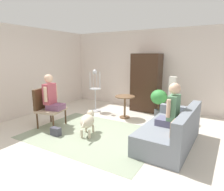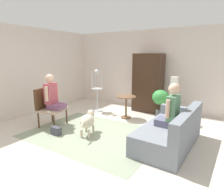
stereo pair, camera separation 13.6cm
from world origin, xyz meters
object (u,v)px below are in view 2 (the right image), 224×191
(person_on_couch, at_px, (171,108))
(dog, at_px, (88,120))
(handbag, at_px, (56,131))
(couch, at_px, (171,132))
(armchair, at_px, (48,104))
(round_end_table, at_px, (126,103))
(bird_cage_stand, at_px, (97,92))
(person_on_armchair, at_px, (52,95))
(armoire_cabinet, at_px, (148,83))
(column_lamp, at_px, (173,99))
(potted_plant, at_px, (160,99))

(person_on_couch, xyz_separation_m, dog, (-1.79, -0.46, -0.45))
(handbag, bearing_deg, couch, 20.43)
(dog, bearing_deg, armchair, -176.88)
(person_on_couch, relative_size, round_end_table, 1.34)
(handbag, bearing_deg, dog, 34.53)
(couch, xyz_separation_m, bird_cage_stand, (-2.81, 1.23, 0.38))
(couch, distance_m, person_on_armchair, 3.04)
(person_on_armchair, xyz_separation_m, round_end_table, (1.30, 1.61, -0.38))
(armchair, height_order, dog, armchair)
(couch, height_order, round_end_table, couch)
(armoire_cabinet, bearing_deg, armchair, -122.11)
(couch, height_order, person_on_armchair, person_on_armchair)
(bird_cage_stand, distance_m, column_lamp, 2.44)
(person_on_couch, relative_size, handbag, 3.67)
(bird_cage_stand, bearing_deg, armoire_cabinet, 33.43)
(person_on_armchair, relative_size, dog, 1.18)
(person_on_armchair, height_order, dog, person_on_armchair)
(armchair, xyz_separation_m, armoire_cabinet, (1.70, 2.71, 0.37))
(dog, bearing_deg, round_end_table, 83.33)
(armchair, height_order, round_end_table, armchair)
(person_on_armchair, height_order, bird_cage_stand, bird_cage_stand)
(bird_cage_stand, height_order, armoire_cabinet, armoire_cabinet)
(armchair, distance_m, handbag, 0.89)
(couch, relative_size, armchair, 1.89)
(armchair, height_order, person_on_armchair, person_on_armchair)
(armchair, bearing_deg, handbag, -28.35)
(person_on_couch, xyz_separation_m, bird_cage_stand, (-2.78, 1.25, -0.13))
(round_end_table, distance_m, potted_plant, 1.06)
(person_on_couch, xyz_separation_m, potted_plant, (-0.79, 1.77, -0.24))
(couch, xyz_separation_m, handbag, (-2.44, -0.91, -0.19))
(couch, relative_size, dog, 2.50)
(potted_plant, bearing_deg, dog, -114.36)
(couch, relative_size, potted_plant, 2.30)
(person_on_couch, xyz_separation_m, armoire_cabinet, (-1.37, 2.19, 0.15))
(couch, relative_size, person_on_armchair, 2.12)
(handbag, bearing_deg, person_on_armchair, 142.49)
(bird_cage_stand, bearing_deg, handbag, -80.17)
(couch, distance_m, person_on_couch, 0.51)
(round_end_table, relative_size, column_lamp, 0.53)
(potted_plant, bearing_deg, couch, -64.77)
(person_on_armchair, distance_m, column_lamp, 3.31)
(potted_plant, relative_size, handbag, 3.40)
(armchair, bearing_deg, round_end_table, 48.26)
(armchair, height_order, handbag, armchair)
(dog, bearing_deg, person_on_couch, 14.26)
(armchair, bearing_deg, person_on_armchair, 10.90)
(round_end_table, height_order, handbag, round_end_table)
(person_on_armchair, relative_size, round_end_table, 1.35)
(bird_cage_stand, relative_size, handbag, 5.71)
(round_end_table, distance_m, bird_cage_stand, 1.20)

